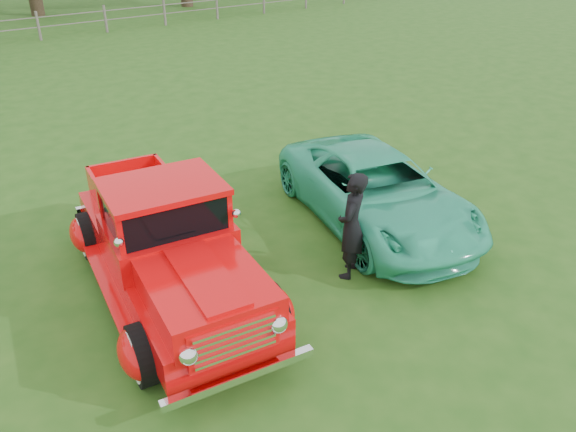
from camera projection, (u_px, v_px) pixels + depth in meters
ground at (323, 324)px, 7.57m from camera, size 140.00×140.00×0.00m
red_pickup at (168, 246)px, 7.82m from camera, size 2.83×5.20×1.78m
teal_sedan at (376, 191)px, 9.75m from camera, size 3.22×4.92×1.26m
man at (351, 226)px, 8.23m from camera, size 0.73×0.67×1.68m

